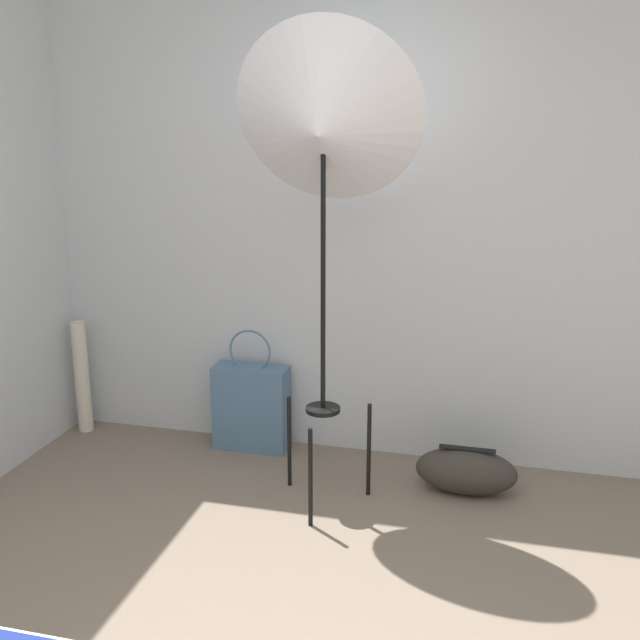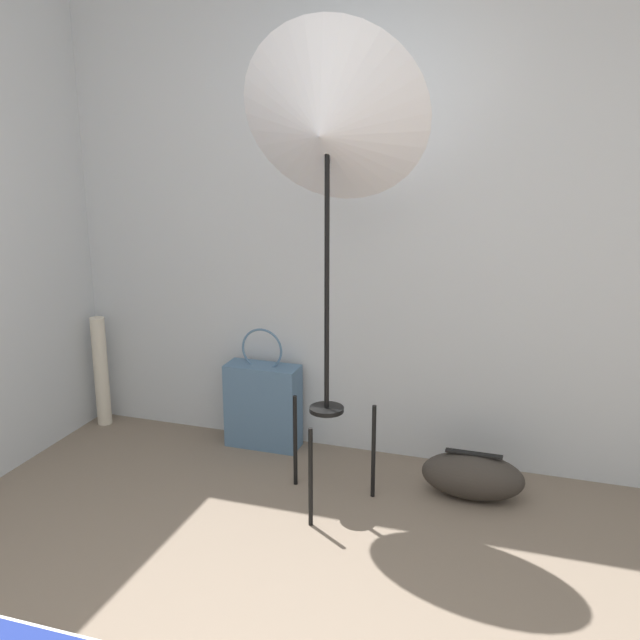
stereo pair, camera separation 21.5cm
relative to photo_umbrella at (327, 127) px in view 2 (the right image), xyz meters
The scene contains 5 objects.
wall_back 0.76m from the photo_umbrella, 75.15° to the left, with size 8.00×0.05×2.60m.
photo_umbrella is the anchor object (origin of this frame).
tote_bag 1.62m from the photo_umbrella, 136.99° to the left, with size 0.40×0.16×0.67m.
duffel_bag 1.73m from the photo_umbrella, 20.88° to the left, with size 0.48×0.22×0.23m.
paper_roll 2.10m from the photo_umbrella, 162.87° to the left, with size 0.08×0.08×0.64m.
Camera 2 is at (0.80, -1.20, 1.74)m, focal length 42.00 mm.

